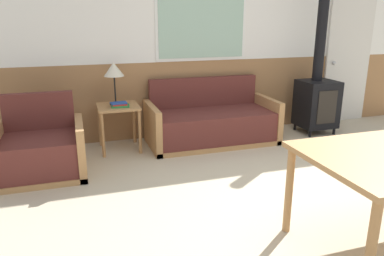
% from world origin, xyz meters
% --- Properties ---
extents(ground_plane, '(16.00, 16.00, 0.00)m').
position_xyz_m(ground_plane, '(0.00, 0.00, 0.00)').
color(ground_plane, beige).
extents(wall_back, '(7.20, 0.09, 2.70)m').
position_xyz_m(wall_back, '(-0.01, 2.63, 1.37)').
color(wall_back, '#996B42').
rests_on(wall_back, ground_plane).
extents(couch, '(1.74, 0.82, 0.85)m').
position_xyz_m(couch, '(-0.23, 2.15, 0.26)').
color(couch, '#B27F4C').
rests_on(couch, ground_plane).
extents(armchair, '(0.92, 0.78, 0.86)m').
position_xyz_m(armchair, '(-2.39, 1.65, 0.27)').
color(armchair, '#B27F4C').
rests_on(armchair, ground_plane).
extents(side_table, '(0.52, 0.52, 0.59)m').
position_xyz_m(side_table, '(-1.48, 2.22, 0.48)').
color(side_table, '#B27F4C').
rests_on(side_table, ground_plane).
extents(table_lamp, '(0.25, 0.25, 0.54)m').
position_xyz_m(table_lamp, '(-1.49, 2.31, 1.02)').
color(table_lamp, black).
rests_on(table_lamp, side_table).
extents(book_stack, '(0.24, 0.16, 0.06)m').
position_xyz_m(book_stack, '(-1.46, 2.13, 0.62)').
color(book_stack, '#2D7F3D').
rests_on(book_stack, side_table).
extents(wood_stove, '(0.51, 0.50, 2.33)m').
position_xyz_m(wood_stove, '(1.41, 2.12, 0.62)').
color(wood_stove, black).
rests_on(wood_stove, ground_plane).
extents(entry_door, '(0.82, 0.09, 2.01)m').
position_xyz_m(entry_door, '(2.27, 2.57, 1.00)').
color(entry_door, silver).
rests_on(entry_door, ground_plane).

